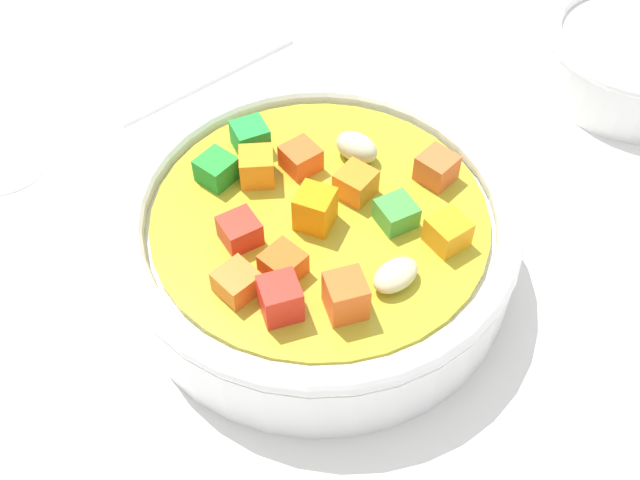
# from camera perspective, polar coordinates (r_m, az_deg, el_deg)

# --- Properties ---
(ground_plane) EXTENTS (1.40, 1.40, 0.02)m
(ground_plane) POSITION_cam_1_polar(r_m,az_deg,el_deg) (0.41, 0.00, -2.91)
(ground_plane) COLOR silver
(soup_bowl_main) EXTENTS (0.19, 0.19, 0.06)m
(soup_bowl_main) POSITION_cam_1_polar(r_m,az_deg,el_deg) (0.38, 0.00, 0.34)
(soup_bowl_main) COLOR white
(soup_bowl_main) RESTS_ON ground_plane
(spoon) EXTENTS (0.21, 0.11, 0.01)m
(spoon) POSITION_cam_1_polar(r_m,az_deg,el_deg) (0.49, -14.33, 8.84)
(spoon) COLOR silver
(spoon) RESTS_ON ground_plane
(side_bowl_small) EXTENTS (0.12, 0.12, 0.04)m
(side_bowl_small) POSITION_cam_1_polar(r_m,az_deg,el_deg) (0.54, 22.66, 12.55)
(side_bowl_small) COLOR white
(side_bowl_small) RESTS_ON ground_plane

